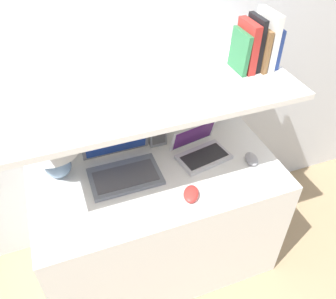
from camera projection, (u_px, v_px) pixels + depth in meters
wall_back at (130, 58)px, 1.77m from camera, size 6.00×0.05×2.40m
desk at (159, 221)px, 2.03m from camera, size 1.27×0.65×0.74m
back_riser at (139, 154)px, 2.13m from camera, size 1.27×0.04×1.18m
shelf at (151, 90)px, 1.54m from camera, size 1.27×0.59×0.03m
table_lamp at (52, 144)px, 1.67m from camera, size 0.25×0.25×0.30m
laptop_large at (122, 165)px, 1.78m from camera, size 0.35×0.30×0.22m
laptop_small at (200, 150)px, 1.88m from camera, size 0.30×0.25×0.16m
computer_mouse at (191, 194)px, 1.67m from camera, size 0.12×0.13×0.04m
second_mouse at (251, 159)px, 1.86m from camera, size 0.08×0.11×0.04m
router_box at (157, 133)px, 1.94m from camera, size 0.09×0.06×0.14m
book_blue at (272, 46)px, 1.63m from camera, size 0.02×0.13×0.18m
book_white at (266, 40)px, 1.59m from camera, size 0.03×0.16×0.26m
book_brown at (259, 47)px, 1.61m from camera, size 0.02×0.16×0.20m
book_black at (255, 43)px, 1.58m from camera, size 0.02×0.13×0.24m
book_red at (247, 46)px, 1.58m from camera, size 0.04×0.15×0.22m
book_green at (240, 52)px, 1.58m from camera, size 0.03×0.14×0.18m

